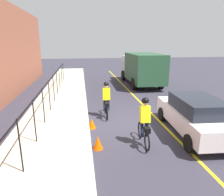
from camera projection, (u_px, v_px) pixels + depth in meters
name	position (u px, v px, depth m)	size (l,w,h in m)	color
ground_plane	(126.00, 121.00, 9.87)	(80.00, 80.00, 0.00)	#33313D
lane_line_centre	(158.00, 120.00, 10.10)	(36.00, 0.12, 0.01)	yellow
sidewalk	(54.00, 124.00, 9.37)	(40.00, 3.20, 0.15)	#B9B19B
iron_fence	(46.00, 93.00, 9.93)	(20.46, 0.04, 1.60)	black
cyclist_lead	(106.00, 99.00, 10.30)	(1.71, 0.38, 1.83)	black
cyclist_follow	(145.00, 122.00, 7.44)	(1.71, 0.38, 1.83)	black
patrol_sedan	(195.00, 115.00, 8.40)	(4.51, 2.15, 1.58)	white
box_truck_background	(142.00, 67.00, 17.94)	(6.73, 2.58, 2.78)	#275034
traffic_cone_near	(98.00, 143.00, 7.29)	(0.36, 0.36, 0.49)	#FB5703
traffic_cone_far	(92.00, 123.00, 9.07)	(0.36, 0.36, 0.45)	#FB5C01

